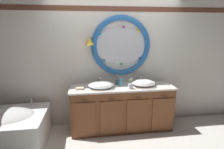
# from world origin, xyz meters

# --- Properties ---
(ground_plane) EXTENTS (14.00, 14.00, 0.00)m
(ground_plane) POSITION_xyz_m (0.00, 0.00, 0.00)
(ground_plane) COLOR silver
(back_wall_assembly) EXTENTS (6.40, 0.26, 2.60)m
(back_wall_assembly) POSITION_xyz_m (0.01, 0.58, 1.34)
(back_wall_assembly) COLOR silver
(back_wall_assembly) RESTS_ON ground_plane
(vanity_counter) EXTENTS (1.99, 0.59, 0.89)m
(vanity_counter) POSITION_xyz_m (0.10, 0.28, 0.45)
(vanity_counter) COLOR brown
(vanity_counter) RESTS_ON ground_plane
(bathtub) EXTENTS (1.46, 0.97, 0.68)m
(bathtub) POSITION_xyz_m (-2.01, -0.01, 0.34)
(bathtub) COLOR white
(bathtub) RESTS_ON ground_plane
(sink_basin_left) EXTENTS (0.47, 0.47, 0.12)m
(sink_basin_left) POSITION_xyz_m (-0.31, 0.25, 0.95)
(sink_basin_left) COLOR white
(sink_basin_left) RESTS_ON vanity_counter
(sink_basin_right) EXTENTS (0.44, 0.44, 0.13)m
(sink_basin_right) POSITION_xyz_m (0.51, 0.25, 0.95)
(sink_basin_right) COLOR white
(sink_basin_right) RESTS_ON vanity_counter
(faucet_set_left) EXTENTS (0.22, 0.13, 0.16)m
(faucet_set_left) POSITION_xyz_m (-0.31, 0.47, 0.95)
(faucet_set_left) COLOR silver
(faucet_set_left) RESTS_ON vanity_counter
(faucet_set_right) EXTENTS (0.22, 0.13, 0.15)m
(faucet_set_right) POSITION_xyz_m (0.51, 0.47, 0.95)
(faucet_set_right) COLOR silver
(faucet_set_right) RESTS_ON vanity_counter
(toothbrush_holder_left) EXTENTS (0.08, 0.08, 0.20)m
(toothbrush_holder_left) POSITION_xyz_m (0.02, 0.41, 0.94)
(toothbrush_holder_left) COLOR slate
(toothbrush_holder_left) RESTS_ON vanity_counter
(toothbrush_holder_right) EXTENTS (0.09, 0.09, 0.20)m
(toothbrush_holder_right) POSITION_xyz_m (0.23, 0.12, 0.94)
(toothbrush_holder_right) COLOR silver
(toothbrush_holder_right) RESTS_ON vanity_counter
(soap_dispenser) EXTENTS (0.06, 0.06, 0.18)m
(soap_dispenser) POSITION_xyz_m (0.08, 0.31, 0.97)
(soap_dispenser) COLOR #388EBC
(soap_dispenser) RESTS_ON vanity_counter
(folded_hand_towel) EXTENTS (0.16, 0.11, 0.03)m
(folded_hand_towel) POSITION_xyz_m (-0.70, 0.22, 0.91)
(folded_hand_towel) COLOR beige
(folded_hand_towel) RESTS_ON vanity_counter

